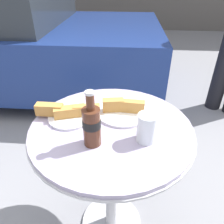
# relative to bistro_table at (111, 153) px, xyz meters

# --- Properties ---
(ground_plane) EXTENTS (30.00, 30.00, 0.00)m
(ground_plane) POSITION_rel_bistro_table_xyz_m (0.00, 0.00, -0.61)
(ground_plane) COLOR gray
(bistro_table) EXTENTS (0.74, 0.74, 0.77)m
(bistro_table) POSITION_rel_bistro_table_xyz_m (0.00, 0.00, 0.00)
(bistro_table) COLOR #B7B7BC
(bistro_table) RESTS_ON ground_plane
(cola_bottle_left) EXTENTS (0.07, 0.07, 0.24)m
(cola_bottle_left) POSITION_rel_bistro_table_xyz_m (-0.07, -0.12, 0.26)
(cola_bottle_left) COLOR #4C2819
(cola_bottle_left) RESTS_ON bistro_table
(drinking_glass) EXTENTS (0.08, 0.08, 0.12)m
(drinking_glass) POSITION_rel_bistro_table_xyz_m (0.15, -0.09, 0.22)
(drinking_glass) COLOR silver
(drinking_glass) RESTS_ON bistro_table
(lunch_plate_near) EXTENTS (0.26, 0.26, 0.07)m
(lunch_plate_near) POSITION_rel_bistro_table_xyz_m (0.05, 0.11, 0.19)
(lunch_plate_near) COLOR white
(lunch_plate_near) RESTS_ON bistro_table
(lunch_plate_far) EXTENTS (0.30, 0.20, 0.07)m
(lunch_plate_far) POSITION_rel_bistro_table_xyz_m (-0.21, 0.05, 0.19)
(lunch_plate_far) COLOR white
(lunch_plate_far) RESTS_ON bistro_table
(parked_car) EXTENTS (3.81, 1.85, 1.29)m
(parked_car) POSITION_rel_bistro_table_xyz_m (-1.52, 1.94, 0.00)
(parked_car) COLOR navy
(parked_car) RESTS_ON ground_plane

